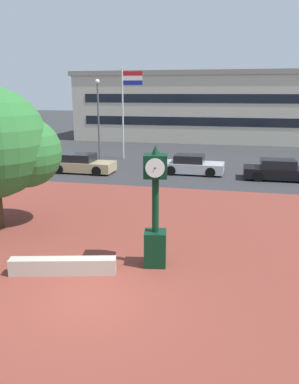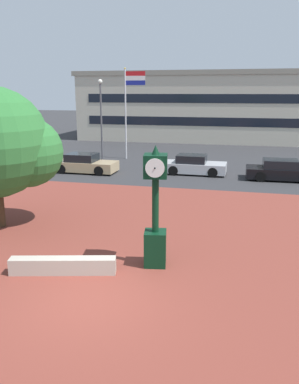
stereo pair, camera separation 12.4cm
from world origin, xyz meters
TOP-DOWN VIEW (x-y plane):
  - ground_plane at (0.00, 0.00)m, footprint 200.00×200.00m
  - plaza_brick_paving at (0.00, 4.41)m, footprint 44.00×16.82m
  - planter_wall at (-1.35, 1.29)m, footprint 3.20×1.16m
  - street_clock at (1.24, 2.53)m, footprint 0.80×0.84m
  - car_street_near at (-6.71, 15.90)m, footprint 4.35×1.97m
  - car_street_mid at (0.64, 17.12)m, footprint 4.19×2.00m
  - car_street_far at (6.27, 16.50)m, footprint 4.59×1.99m
  - flagpole_primary at (-5.32, 21.98)m, footprint 1.70×0.14m
  - civic_building at (0.97, 38.70)m, footprint 31.53×12.52m
  - street_lamp_post at (-7.34, 21.19)m, footprint 0.36×0.36m

SIDE VIEW (x-z plane):
  - ground_plane at x=0.00m, z-range 0.00..0.00m
  - plaza_brick_paving at x=0.00m, z-range 0.00..0.01m
  - planter_wall at x=-1.35m, z-range 0.00..0.50m
  - car_street_mid at x=0.64m, z-range -0.07..1.21m
  - car_street_near at x=-6.71m, z-range -0.07..1.21m
  - car_street_far at x=6.27m, z-range -0.07..1.21m
  - street_clock at x=1.24m, z-range -0.22..3.62m
  - civic_building at x=0.97m, z-range 0.01..7.52m
  - street_lamp_post at x=-7.34m, z-range 0.73..7.03m
  - flagpole_primary at x=-5.32m, z-range 0.79..7.97m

